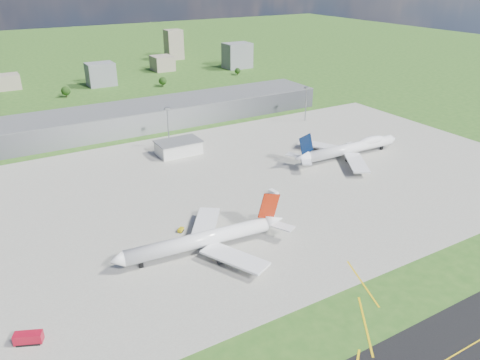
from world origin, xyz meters
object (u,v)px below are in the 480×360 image
van_white_near (273,193)px  van_white_far (349,145)px  airliner_blue_quad (351,148)px  airliner_red_twin (206,239)px  tug_yellow (181,230)px  fire_truck (29,338)px

van_white_near → van_white_far: size_ratio=1.17×
airliner_blue_quad → van_white_far: airliner_blue_quad is taller
airliner_red_twin → airliner_blue_quad: airliner_blue_quad is taller
tug_yellow → van_white_near: 55.81m
airliner_blue_quad → van_white_near: airliner_blue_quad is taller
fire_truck → van_white_far: (205.40, 81.62, -0.61)m
van_white_near → fire_truck: bearing=107.0°
airliner_red_twin → fire_truck: (-69.98, -18.61, -3.58)m
van_white_far → airliner_red_twin: bearing=-157.7°
fire_truck → van_white_near: bearing=44.6°
fire_truck → van_white_far: bearing=45.3°
airliner_blue_quad → fire_truck: size_ratio=8.75×
airliner_red_twin → van_white_far: size_ratio=15.44×
van_white_far → tug_yellow: bearing=-165.0°
tug_yellow → airliner_blue_quad: bearing=-28.9°
airliner_red_twin → van_white_near: airliner_red_twin is taller
airliner_blue_quad → van_white_far: size_ratio=16.31×
airliner_red_twin → van_white_far: bearing=-150.2°
airliner_red_twin → tug_yellow: 19.78m
van_white_near → tug_yellow: bearing=95.5°
airliner_blue_quad → van_white_near: 73.35m
van_white_near → van_white_far: bearing=-71.2°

